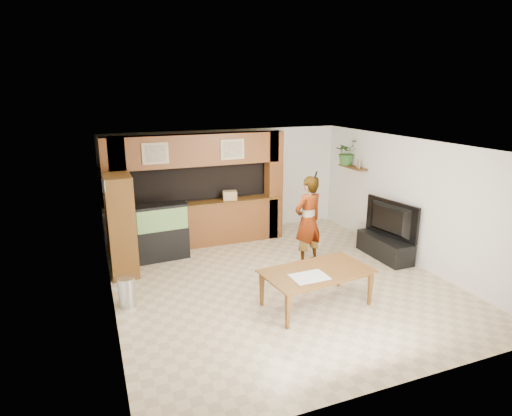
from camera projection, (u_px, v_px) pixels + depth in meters
name	position (u px, v px, depth m)	size (l,w,h in m)	color
floor	(279.00, 281.00, 8.18)	(6.50, 6.50, 0.00)	#C6B289
ceiling	(281.00, 145.00, 7.48)	(6.50, 6.50, 0.00)	white
wall_back	(226.00, 182.00, 10.74)	(6.00, 6.00, 0.00)	silver
wall_left	(108.00, 236.00, 6.77)	(6.50, 6.50, 0.00)	silver
wall_right	(411.00, 201.00, 8.89)	(6.50, 6.50, 0.00)	silver
partition	(195.00, 190.00, 9.85)	(4.20, 0.99, 2.60)	brown
wall_clock	(103.00, 186.00, 7.51)	(0.05, 0.25, 0.25)	black
wall_shelf	(353.00, 167.00, 10.47)	(0.25, 0.90, 0.04)	brown
pantry_cabinet	(121.00, 226.00, 8.28)	(0.50, 0.81, 1.99)	brown
trash_can	(127.00, 292.00, 7.17)	(0.28, 0.28, 0.52)	#B2B2B7
aquarium	(162.00, 233.00, 9.11)	(1.10, 0.41, 1.22)	black
tv_stand	(385.00, 247.00, 9.30)	(0.50, 1.38, 0.46)	black
television	(387.00, 220.00, 9.13)	(1.39, 0.18, 0.80)	black
photo_frame	(358.00, 164.00, 10.24)	(0.03, 0.14, 0.19)	tan
potted_plant	(347.00, 152.00, 10.61)	(0.57, 0.49, 0.63)	#326026
person	(308.00, 221.00, 8.79)	(0.68, 0.45, 1.87)	#8D694D
microphone	(316.00, 175.00, 8.40)	(0.04, 0.04, 0.16)	black
dining_table	(317.00, 289.00, 7.16)	(1.81, 1.01, 0.64)	brown
newspaper_a	(309.00, 277.00, 6.86)	(0.58, 0.42, 0.01)	silver
counter_box	(230.00, 195.00, 10.01)	(0.32, 0.21, 0.21)	#A18157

